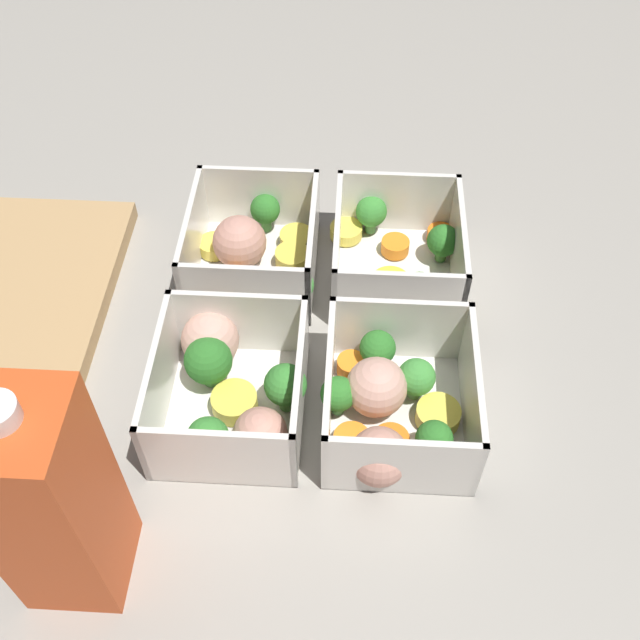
# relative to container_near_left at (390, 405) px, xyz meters

# --- Properties ---
(ground_plane) EXTENTS (4.00, 4.00, 0.00)m
(ground_plane) POSITION_rel_container_near_left_xyz_m (0.09, 0.06, -0.03)
(ground_plane) COLOR gray
(container_near_left) EXTENTS (0.15, 0.12, 0.07)m
(container_near_left) POSITION_rel_container_near_left_xyz_m (0.00, 0.00, 0.00)
(container_near_left) COLOR silver
(container_near_left) RESTS_ON ground_plane
(container_near_right) EXTENTS (0.14, 0.13, 0.07)m
(container_near_right) POSITION_rel_container_near_left_xyz_m (0.17, -0.01, -0.00)
(container_near_right) COLOR silver
(container_near_right) RESTS_ON ground_plane
(container_far_left) EXTENTS (0.15, 0.12, 0.07)m
(container_far_left) POSITION_rel_container_near_left_xyz_m (0.01, 0.13, 0.00)
(container_far_left) COLOR silver
(container_far_left) RESTS_ON ground_plane
(container_far_right) EXTENTS (0.14, 0.12, 0.07)m
(container_far_right) POSITION_rel_container_near_left_xyz_m (0.17, 0.13, -0.00)
(container_far_right) COLOR silver
(container_far_right) RESTS_ON ground_plane
(juice_carton) EXTENTS (0.07, 0.07, 0.20)m
(juice_carton) POSITION_rel_container_near_left_xyz_m (-0.13, 0.21, 0.07)
(juice_carton) COLOR #D14C1E
(juice_carton) RESTS_ON ground_plane
(cutting_board) EXTENTS (0.28, 0.18, 0.02)m
(cutting_board) POSITION_rel_container_near_left_xyz_m (0.10, 0.35, -0.02)
(cutting_board) COLOR tan
(cutting_board) RESTS_ON ground_plane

